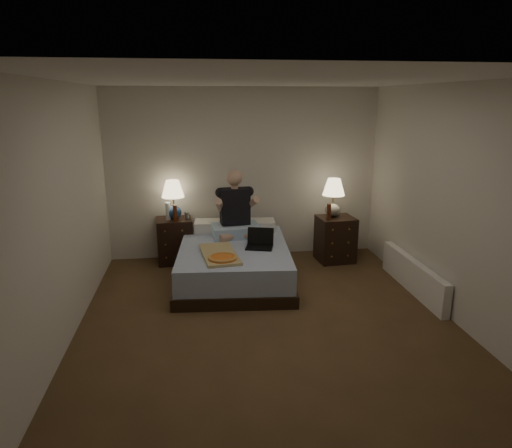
{
  "coord_description": "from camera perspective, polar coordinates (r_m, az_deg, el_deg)",
  "views": [
    {
      "loc": [
        -0.72,
        -4.42,
        2.33
      ],
      "look_at": [
        0.0,
        0.9,
        0.85
      ],
      "focal_mm": 32.0,
      "sensor_mm": 36.0,
      "label": 1
    }
  ],
  "objects": [
    {
      "name": "lamp_left",
      "position": [
        6.63,
        -10.3,
        3.0
      ],
      "size": [
        0.35,
        0.35,
        0.56
      ],
      "primitive_type": null,
      "rotation": [
        0.0,
        0.0,
        -0.11
      ],
      "color": "navy",
      "rests_on": "nightstand_left"
    },
    {
      "name": "radiator",
      "position": [
        6.04,
        19.04,
        -6.14
      ],
      "size": [
        0.1,
        1.6,
        0.4
      ],
      "primitive_type": "cube",
      "color": "white",
      "rests_on": "floor"
    },
    {
      "name": "wall_front",
      "position": [
        2.53,
        9.75,
        -10.08
      ],
      "size": [
        4.0,
        0.0,
        2.5
      ],
      "primitive_type": "cube",
      "rotation": [
        -1.57,
        0.0,
        0.0
      ],
      "color": "silver",
      "rests_on": "ground"
    },
    {
      "name": "pizza_box",
      "position": [
        5.41,
        -4.22,
        -4.31
      ],
      "size": [
        0.49,
        0.8,
        0.08
      ],
      "primitive_type": null,
      "rotation": [
        0.0,
        0.0,
        0.13
      ],
      "color": "tan",
      "rests_on": "bed"
    },
    {
      "name": "beer_bottle_right",
      "position": [
        6.55,
        9.09,
        1.52
      ],
      "size": [
        0.06,
        0.06,
        0.23
      ],
      "primitive_type": "cylinder",
      "color": "#4F1C0B",
      "rests_on": "nightstand_right"
    },
    {
      "name": "wall_left",
      "position": [
        4.73,
        -23.19,
        0.94
      ],
      "size": [
        0.0,
        4.5,
        2.5
      ],
      "primitive_type": "cube",
      "rotation": [
        1.57,
        0.0,
        1.57
      ],
      "color": "silver",
      "rests_on": "ground"
    },
    {
      "name": "lamp_right",
      "position": [
        6.71,
        9.64,
        3.25
      ],
      "size": [
        0.39,
        0.39,
        0.56
      ],
      "primitive_type": null,
      "rotation": [
        0.0,
        0.0,
        -0.24
      ],
      "color": "gray",
      "rests_on": "nightstand_right"
    },
    {
      "name": "water_bottle",
      "position": [
        6.61,
        -10.94,
        1.57
      ],
      "size": [
        0.07,
        0.07,
        0.25
      ],
      "primitive_type": "cylinder",
      "color": "white",
      "rests_on": "nightstand_left"
    },
    {
      "name": "wall_right",
      "position": [
        5.3,
        23.39,
        2.38
      ],
      "size": [
        0.0,
        4.5,
        2.5
      ],
      "primitive_type": "cube",
      "rotation": [
        1.57,
        0.0,
        -1.57
      ],
      "color": "silver",
      "rests_on": "ground"
    },
    {
      "name": "bed",
      "position": [
        6.06,
        -2.76,
        -4.84
      ],
      "size": [
        1.54,
        1.97,
        0.47
      ],
      "primitive_type": "cube",
      "rotation": [
        0.0,
        0.0,
        -0.08
      ],
      "color": "#5471A8",
      "rests_on": "floor"
    },
    {
      "name": "wall_back",
      "position": [
        6.8,
        -1.53,
        6.26
      ],
      "size": [
        4.0,
        0.0,
        2.5
      ],
      "primitive_type": "cube",
      "rotation": [
        1.57,
        0.0,
        0.0
      ],
      "color": "silver",
      "rests_on": "ground"
    },
    {
      "name": "nightstand_right",
      "position": [
        6.82,
        9.88,
        -1.86
      ],
      "size": [
        0.55,
        0.5,
        0.66
      ],
      "primitive_type": "cube",
      "rotation": [
        0.0,
        0.0,
        0.08
      ],
      "color": "black",
      "rests_on": "floor"
    },
    {
      "name": "soda_can",
      "position": [
        6.65,
        -8.63,
        1.07
      ],
      "size": [
        0.07,
        0.07,
        0.1
      ],
      "primitive_type": "cylinder",
      "color": "#AFAFAA",
      "rests_on": "nightstand_left"
    },
    {
      "name": "person",
      "position": [
        6.29,
        -2.58,
        2.54
      ],
      "size": [
        0.71,
        0.58,
        0.93
      ],
      "primitive_type": null,
      "rotation": [
        0.0,
        0.0,
        0.1
      ],
      "color": "black",
      "rests_on": "bed"
    },
    {
      "name": "floor",
      "position": [
        5.05,
        1.4,
        -12.08
      ],
      "size": [
        4.0,
        4.5,
        0.0
      ],
      "primitive_type": "cube",
      "color": "brown",
      "rests_on": "ground"
    },
    {
      "name": "laptop",
      "position": [
        5.85,
        0.42,
        -1.93
      ],
      "size": [
        0.4,
        0.36,
        0.24
      ],
      "primitive_type": null,
      "rotation": [
        0.0,
        0.0,
        -0.27
      ],
      "color": "black",
      "rests_on": "bed"
    },
    {
      "name": "beer_bottle_left",
      "position": [
        6.53,
        -10.08,
        1.34
      ],
      "size": [
        0.06,
        0.06,
        0.23
      ],
      "primitive_type": "cylinder",
      "color": "#5A240C",
      "rests_on": "nightstand_left"
    },
    {
      "name": "nightstand_left",
      "position": [
        6.78,
        -10.11,
        -2.02
      ],
      "size": [
        0.54,
        0.49,
        0.65
      ],
      "primitive_type": "cube",
      "rotation": [
        0.0,
        0.0,
        0.08
      ],
      "color": "black",
      "rests_on": "floor"
    },
    {
      "name": "ceiling",
      "position": [
        4.48,
        1.62,
        17.58
      ],
      "size": [
        4.0,
        4.5,
        0.0
      ],
      "primitive_type": "cube",
      "rotation": [
        3.14,
        0.0,
        0.0
      ],
      "color": "white",
      "rests_on": "ground"
    }
  ]
}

